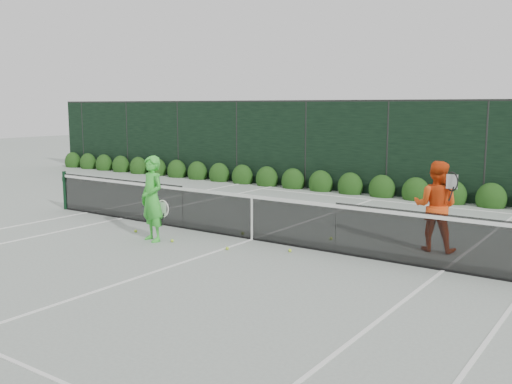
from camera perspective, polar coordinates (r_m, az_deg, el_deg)
The scene contains 8 objects.
ground at distance 12.39m, azimuth -0.40°, elevation -4.79°, with size 80.00×80.00×0.00m, color gray.
tennis_net at distance 12.29m, azimuth -0.49°, elevation -2.37°, with size 12.90×0.10×1.07m.
player_woman at distance 12.32m, azimuth -10.34°, elevation -0.67°, with size 0.76×0.59×1.83m.
player_man at distance 11.85m, azimuth 17.53°, elevation -1.36°, with size 0.97×0.79×1.80m.
court_lines at distance 12.38m, azimuth -0.40°, elevation -4.77°, with size 11.03×23.83×0.01m.
windscreen_fence at distance 10.05m, azimuth -9.37°, elevation 0.73°, with size 32.00×21.07×3.06m.
hedge_row at distance 18.54m, azimuth 12.47°, elevation 0.26°, with size 31.66×0.65×0.94m.
tennis_balls at distance 12.47m, azimuth -3.64°, elevation -4.56°, with size 4.22×2.20×0.07m.
Camera 1 is at (6.96, -9.83, 2.88)m, focal length 40.00 mm.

